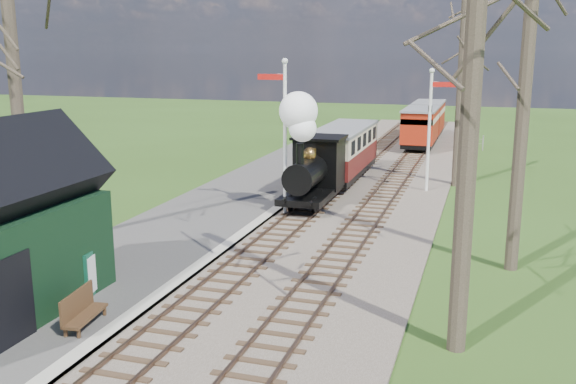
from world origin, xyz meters
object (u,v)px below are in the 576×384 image
Objects in this scene: coach at (343,150)px; bench at (81,309)px; semaphore_far at (431,121)px; locomotive at (311,158)px; red_carriage_a at (420,127)px; semaphore_near at (283,126)px; sign_board at (92,273)px; person at (66,279)px; red_carriage_b at (428,119)px.

bench is (-1.97, -19.21, -1.00)m from coach.
locomotive is at bearing -133.29° from semaphore_far.
semaphore_far is 1.10× the size of red_carriage_a.
semaphore_near is at bearing -130.60° from semaphore_far.
person reaches higher than sign_board.
semaphore_near is 7.91m from semaphore_far.
person is at bearing -102.03° from semaphore_near.
red_carriage_b is 3.82× the size of person.
semaphore_near is at bearing 78.39° from sign_board.
semaphore_near is 19.40m from red_carriage_a.
coach is (0.01, 6.07, -0.59)m from locomotive.
person is (-5.67, -35.30, -0.64)m from red_carriage_b.
person is at bearing -99.13° from red_carriage_b.
sign_board is at bearing 6.91° from person.
semaphore_far is 0.75× the size of coach.
red_carriage_b reaches higher than person.
person is at bearing -113.90° from semaphore_far.
red_carriage_b reaches higher than bench.
red_carriage_a is at bearing 79.94° from semaphore_near.
red_carriage_a is 31.14m from bench.
red_carriage_b is (0.00, 5.50, 0.00)m from red_carriage_a.
locomotive is (0.76, 1.34, -1.43)m from semaphore_near.
coach reaches higher than sign_board.
red_carriage_b is (-1.77, 18.49, -1.83)m from semaphore_far.
coach is at bearing 84.16° from bench.
sign_board is at bearing -98.94° from red_carriage_b.
coach is 4.97× the size of bench.
red_carriage_a is at bearing 81.56° from bench.
semaphore_far reaches higher than locomotive.
coach is at bearing 80.78° from sign_board.
semaphore_near is 1.09× the size of semaphore_far.
semaphore_near is at bearing -97.83° from red_carriage_b.
sign_board is (-2.06, -10.02, -2.82)m from semaphore_near.
sign_board reaches higher than bench.
coach is (0.77, 7.41, -2.02)m from semaphore_near.
red_carriage_a is 4.35× the size of sign_board.
semaphore_near is 10.62m from sign_board.
sign_board is at bearing -99.22° from coach.
person is at bearing -100.78° from red_carriage_a.
red_carriage_b is at bearing 81.06° from sign_board.
semaphore_far is 6.50m from locomotive.
bench is at bearing -63.98° from sign_board.
locomotive reaches higher than coach.
semaphore_near is 1.19× the size of red_carriage_a.
locomotive is 23.30m from red_carriage_b.
semaphore_far is 13.24m from red_carriage_a.
person is at bearing -104.14° from locomotive.
semaphore_near is 4.56× the size of person.
red_carriage_a is at bearing 13.38° from person.
coach reaches higher than bench.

